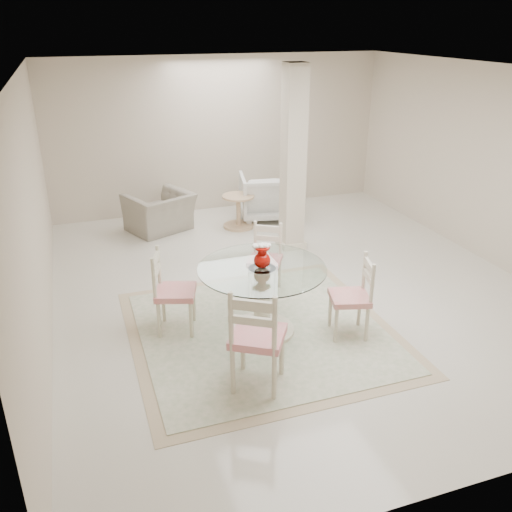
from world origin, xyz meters
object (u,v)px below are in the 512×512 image
object	(u,v)px
dining_table	(262,300)
dining_chair_south	(256,332)
column	(293,160)
dining_chair_west	(169,286)
dining_chair_east	(356,291)
red_vase	(262,256)
dining_chair_north	(266,254)
side_table	(238,213)
armchair_white	(265,196)
recliner_taupe	(160,212)

from	to	relation	value
dining_table	dining_chair_south	world-z (taller)	dining_chair_south
column	dining_chair_west	size ratio (longest dim) A/B	2.54
dining_chair_east	dining_chair_west	world-z (taller)	dining_chair_west
red_vase	dining_chair_south	xyz separation A→B (m)	(-0.39, -0.95, -0.30)
column	dining_chair_north	size ratio (longest dim) A/B	2.72
dining_chair_south	side_table	size ratio (longest dim) A/B	2.14
dining_chair_north	dining_chair_south	distance (m)	2.04
dining_chair_north	red_vase	bearing A→B (deg)	-81.41
dining_table	side_table	distance (m)	3.39
dining_chair_east	armchair_white	world-z (taller)	dining_chair_east
red_vase	column	bearing A→B (deg)	60.27
dining_chair_west	side_table	world-z (taller)	dining_chair_west
red_vase	dining_chair_north	world-z (taller)	red_vase
dining_table	side_table	size ratio (longest dim) A/B	2.49
red_vase	recliner_taupe	size ratio (longest dim) A/B	0.28
side_table	armchair_white	bearing A→B (deg)	26.12
column	recliner_taupe	distance (m)	2.47
recliner_taupe	red_vase	bearing A→B (deg)	74.25
dining_table	dining_chair_north	bearing A→B (deg)	67.59
dining_chair_west	dining_chair_south	xyz separation A→B (m)	(0.55, -1.32, 0.07)
recliner_taupe	dining_table	bearing A→B (deg)	74.24
dining_chair_north	dining_chair_south	world-z (taller)	dining_chair_south
column	red_vase	xyz separation A→B (m)	(-1.27, -2.22, -0.42)
armchair_white	side_table	size ratio (longest dim) A/B	1.57
red_vase	dining_chair_north	bearing A→B (deg)	67.54
dining_chair_north	side_table	xyz separation A→B (m)	(0.37, 2.37, -0.27)
dining_chair_west	dining_chair_south	size ratio (longest dim) A/B	0.89
column	dining_chair_east	bearing A→B (deg)	-97.10
dining_chair_east	dining_chair_south	world-z (taller)	dining_chair_south
dining_chair_south	red_vase	bearing A→B (deg)	-80.82
dining_table	red_vase	distance (m)	0.52
dining_chair_east	recliner_taupe	bearing A→B (deg)	-144.33
dining_table	side_table	xyz separation A→B (m)	(0.76, 3.30, -0.15)
dining_chair_north	dining_chair_west	bearing A→B (deg)	-126.07
dining_chair_north	armchair_white	xyz separation A→B (m)	(0.95, 2.65, -0.13)
dining_chair_south	side_table	bearing A→B (deg)	-73.44
dining_table	side_table	bearing A→B (deg)	77.12
dining_table	dining_chair_east	size ratio (longest dim) A/B	1.35
side_table	dining_table	bearing A→B (deg)	-102.88
dining_table	column	bearing A→B (deg)	60.30
red_vase	recliner_taupe	distance (m)	3.66
dining_chair_west	armchair_white	bearing A→B (deg)	-17.47
dining_chair_north	dining_chair_south	bearing A→B (deg)	-81.43
side_table	dining_chair_north	bearing A→B (deg)	-98.86
red_vase	side_table	bearing A→B (deg)	77.11
dining_chair_east	dining_chair_north	distance (m)	1.42
column	dining_table	world-z (taller)	column
red_vase	side_table	size ratio (longest dim) A/B	0.50
dining_chair_east	red_vase	bearing A→B (deg)	-96.21
dining_chair_east	side_table	bearing A→B (deg)	-161.67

